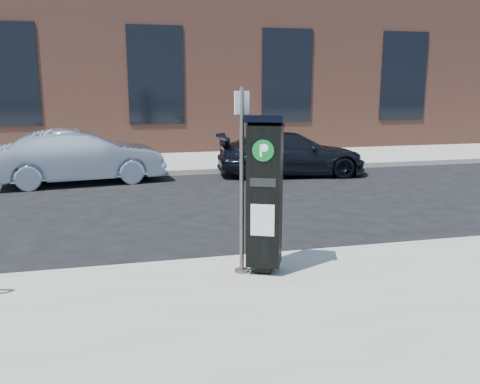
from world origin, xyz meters
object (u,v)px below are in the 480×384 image
object	(u,v)px
parking_kiosk	(265,193)
car_silver	(80,157)
car_dark	(291,154)
sign_pole	(242,183)

from	to	relation	value
parking_kiosk	car_silver	size ratio (longest dim) A/B	0.48
parking_kiosk	car_dark	bearing A→B (deg)	92.07
parking_kiosk	car_silver	world-z (taller)	parking_kiosk
car_dark	sign_pole	bearing A→B (deg)	163.15
parking_kiosk	sign_pole	bearing A→B (deg)	-167.95
parking_kiosk	car_dark	world-z (taller)	parking_kiosk
car_silver	sign_pole	bearing A→B (deg)	-169.78
car_silver	car_dark	size ratio (longest dim) A/B	1.01
sign_pole	car_dark	world-z (taller)	sign_pole
sign_pole	car_silver	distance (m)	8.47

